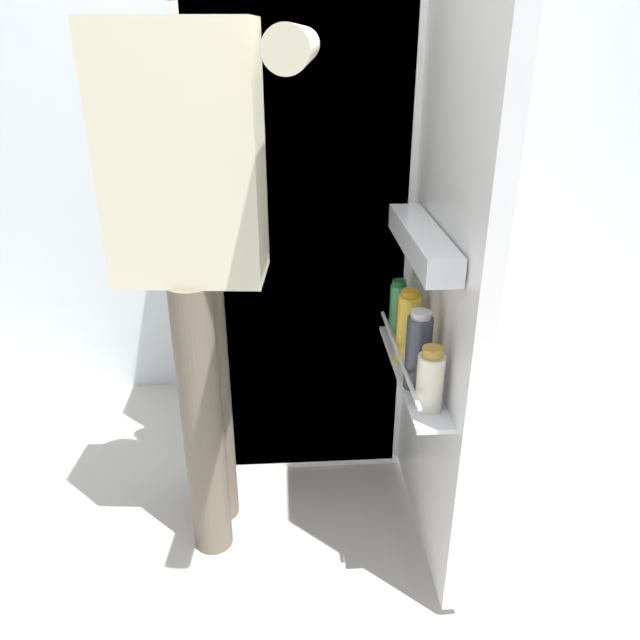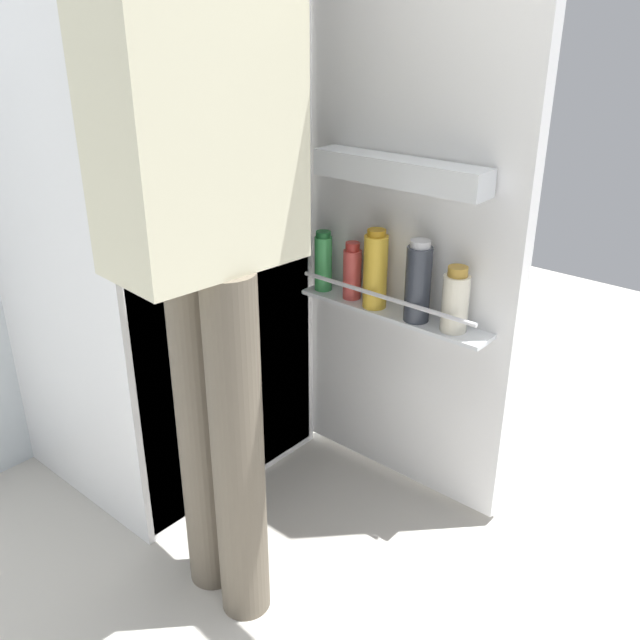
% 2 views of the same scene
% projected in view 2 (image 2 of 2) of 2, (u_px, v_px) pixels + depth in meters
% --- Properties ---
extents(ground_plane, '(5.04, 5.04, 0.00)m').
position_uv_depth(ground_plane, '(299.00, 521.00, 2.02)').
color(ground_plane, '#B7B2A8').
extents(kitchen_wall, '(4.40, 0.10, 2.65)m').
position_uv_depth(kitchen_wall, '(59.00, 26.00, 2.03)').
color(kitchen_wall, silver).
rests_on(kitchen_wall, ground_plane).
extents(refrigerator, '(0.75, 1.32, 1.73)m').
position_uv_depth(refrigerator, '(171.00, 201.00, 1.99)').
color(refrigerator, white).
rests_on(refrigerator, ground_plane).
extents(person, '(0.55, 0.75, 1.78)m').
position_uv_depth(person, '(205.00, 175.00, 1.35)').
color(person, '#665B4C').
rests_on(person, ground_plane).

